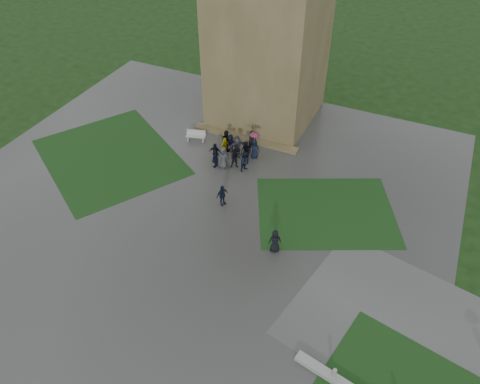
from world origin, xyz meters
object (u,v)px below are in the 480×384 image
at_px(bench, 196,136).
at_px(pedestrian_near, 275,241).
at_px(tower, 270,10).
at_px(pedestrian_mid, 222,195).

distance_m(bench, pedestrian_near, 13.25).
relative_size(tower, bench, 11.11).
bearing_deg(tower, pedestrian_near, -65.67).
bearing_deg(pedestrian_near, tower, -92.12).
bearing_deg(tower, bench, -119.50).
xyz_separation_m(tower, pedestrian_mid, (1.86, -12.25, -8.18)).
distance_m(tower, pedestrian_near, 18.09).
xyz_separation_m(pedestrian_mid, pedestrian_near, (4.79, -2.45, 0.01)).
distance_m(pedestrian_mid, pedestrian_near, 5.38).
xyz_separation_m(bench, pedestrian_near, (10.17, -8.49, 0.35)).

